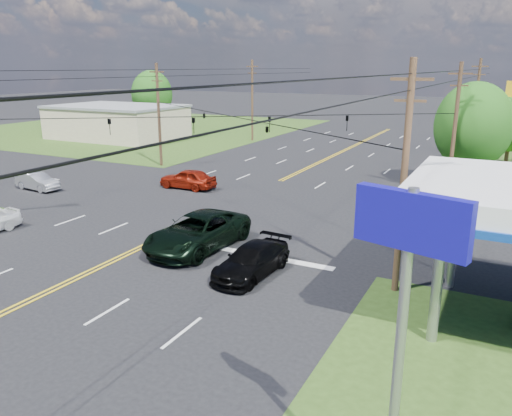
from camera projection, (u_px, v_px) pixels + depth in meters
The scene contains 19 objects.
ground at pixel (233, 204), 34.56m from camera, with size 280.00×280.00×0.00m, color black.
grass_nw at pixel (138, 128), 77.28m from camera, with size 46.00×48.00×0.03m, color #2B4415.
stop_bar at pixel (241, 252), 25.52m from camera, with size 10.00×0.50×0.02m, color silver.
retail_nw at pixel (118, 123), 65.98m from camera, with size 16.00×11.00×4.00m, color #BCA98D.
pole_se at pixel (404, 177), 19.82m from camera, with size 1.60×0.28×9.50m.
pole_nw at pixel (159, 114), 46.61m from camera, with size 1.60×0.28×9.50m.
pole_ne at pixel (455, 129), 35.25m from camera, with size 1.60×0.28×9.50m.
pole_left_far at pixel (252, 100), 62.83m from camera, with size 1.60×0.28×10.00m.
pole_right_far at pixel (475, 107), 51.47m from camera, with size 1.60×0.28×10.00m.
span_wire_signals at pixel (232, 116), 32.92m from camera, with size 26.00×18.00×1.13m.
power_lines at pixel (215, 76), 30.50m from camera, with size 26.04×100.00×0.64m.
tree_right_a at pixel (473, 126), 37.40m from camera, with size 5.70×5.70×8.18m.
tree_right_b at pixel (511, 121), 46.77m from camera, with size 4.94×4.94×7.09m.
tree_far_l at pixel (152, 94), 74.55m from camera, with size 6.08×6.08×8.72m.
pickup_dkgreen at pixel (198, 232), 25.83m from camera, with size 3.01×6.53×1.82m, color black.
suv_black at pixel (252, 261), 22.58m from camera, with size 1.94×4.76×1.38m, color black.
sedan_silver at pixel (38, 182), 38.32m from camera, with size 1.36×3.89×1.28m, color #A7A7AC.
sedan_red at pixel (188, 179), 38.75m from camera, with size 1.82×4.52×1.54m, color maroon.
polesign_se at pixel (406, 275), 8.97m from camera, with size 2.09×0.79×7.15m.
Camera 1 is at (16.57, -16.96, 9.15)m, focal length 35.00 mm.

